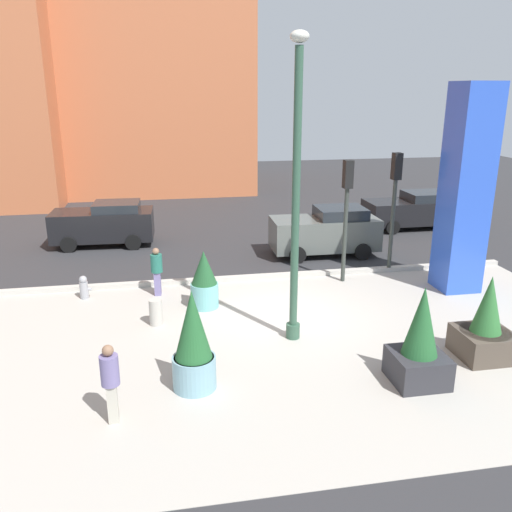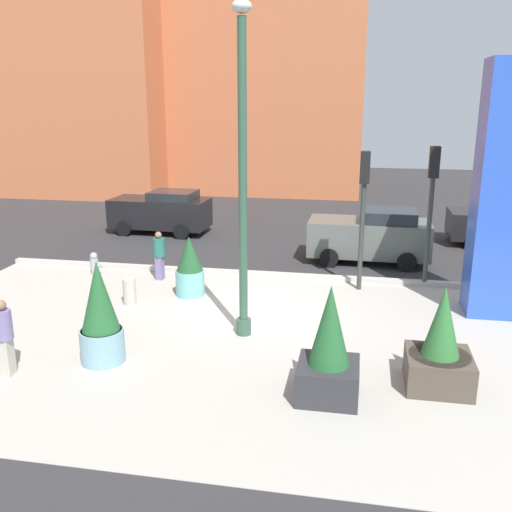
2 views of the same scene
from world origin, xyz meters
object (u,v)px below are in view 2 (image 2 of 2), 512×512
Objects in this scene: car_intersection at (371,236)px; traffic_light_far_side at (363,198)px; potted_plant_near_right at (100,316)px; car_curb_west at (511,224)px; traffic_light_corner at (432,194)px; art_pillar_blue at (501,192)px; concrete_bollard at (130,291)px; potted_plant_near_left at (190,268)px; fire_hydrant at (94,264)px; pedestrian_crossing at (159,253)px; pedestrian_on_sidewalk at (4,334)px; lamp_post at (243,184)px; potted_plant_by_pillar at (329,353)px; potted_plant_curbside at (440,351)px; car_curb_east at (161,211)px.

traffic_light_far_side is at bearing -96.42° from car_intersection.
car_curb_west is at bearing 47.89° from potted_plant_near_right.
art_pillar_blue is at bearing -53.83° from traffic_light_corner.
potted_plant_near_left is at bearing 35.39° from concrete_bollard.
pedestrian_crossing is (2.26, -0.09, 0.49)m from fire_hydrant.
potted_plant_near_left is 1.88m from pedestrian_crossing.
traffic_light_far_side is (5.44, 5.91, 1.73)m from potted_plant_near_right.
traffic_light_far_side is (8.47, 0.08, 2.41)m from fire_hydrant.
pedestrian_on_sidewalk reaches higher than concrete_bollard.
concrete_bollard is at bearing -158.56° from traffic_light_far_side.
traffic_light_corner is at bearing -123.04° from car_curb_west.
fire_hydrant is (-3.65, 1.36, -0.47)m from potted_plant_near_left.
concrete_bollard is 7.15m from traffic_light_far_side.
potted_plant_by_pillar is at bearing -50.26° from lamp_post.
concrete_bollard is at bearing -143.43° from car_curb_west.
fire_hydrant is at bearing 150.59° from potted_plant_curbside.
lamp_post is 5.05m from concrete_bollard.
potted_plant_near_left is 5.40m from traffic_light_far_side.
lamp_post reaches higher than pedestrian_crossing.
pedestrian_on_sidewalk is at bearing -136.03° from traffic_light_far_side.
traffic_light_far_side reaches higher than potted_plant_near_left.
lamp_post is 1.16× the size of art_pillar_blue.
traffic_light_corner reaches higher than potted_plant_near_left.
lamp_post reaches higher than potted_plant_curbside.
potted_plant_by_pillar is 2.27m from potted_plant_curbside.
potted_plant_near_left is at bearing -163.41° from traffic_light_far_side.
potted_plant_curbside is at bearing -23.01° from lamp_post.
car_intersection is at bearing 53.10° from pedestrian_on_sidewalk.
fire_hydrant is 15.60m from car_curb_west.
potted_plant_curbside is at bearing -22.72° from concrete_bollard.
potted_plant_by_pillar is 9.65m from car_intersection.
pedestrian_crossing is at bearing 132.86° from lamp_post.
car_intersection reaches higher than pedestrian_crossing.
art_pillar_blue reaches higher than traffic_light_corner.
traffic_light_corner is at bearing 126.17° from art_pillar_blue.
car_curb_east is at bearing 144.19° from traffic_light_far_side.
car_intersection is (0.35, 3.07, -1.84)m from traffic_light_far_side.
potted_plant_near_left is 5.87m from pedestrian_on_sidewalk.
traffic_light_far_side reaches higher than car_curb_east.
potted_plant_near_left is 0.43× the size of traffic_light_far_side.
potted_plant_near_left is 0.78× the size of potted_plant_by_pillar.
potted_plant_curbside reaches higher than pedestrian_crossing.
lamp_post is at bearing 36.37° from potted_plant_near_right.
traffic_light_far_side is at bearing 55.13° from lamp_post.
car_curb_east is at bearing 95.52° from pedestrian_on_sidewalk.
lamp_post is 11.74m from car_curb_east.
pedestrian_crossing is at bearing -2.22° from fire_hydrant.
traffic_light_far_side is at bearing -161.33° from traffic_light_corner.
lamp_post is 1.80× the size of car_intersection.
concrete_bollard is at bearing 79.25° from pedestrian_on_sidewalk.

